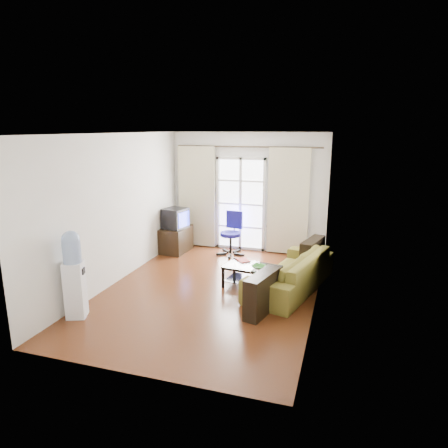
{
  "coord_description": "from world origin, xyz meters",
  "views": [
    {
      "loc": [
        2.18,
        -6.19,
        2.79
      ],
      "look_at": [
        0.14,
        0.35,
        1.13
      ],
      "focal_mm": 32.0,
      "sensor_mm": 36.0,
      "label": 1
    }
  ],
  "objects_px": {
    "sofa": "(291,271)",
    "task_chair": "(231,242)",
    "coffee_table": "(252,274)",
    "water_cooler": "(74,273)",
    "crt_tv": "(175,218)",
    "tv_stand": "(176,239)"
  },
  "relations": [
    {
      "from": "coffee_table",
      "to": "tv_stand",
      "type": "xyz_separation_m",
      "value": [
        -2.17,
        1.55,
        0.03
      ]
    },
    {
      "from": "crt_tv",
      "to": "water_cooler",
      "type": "relative_size",
      "value": 0.43
    },
    {
      "from": "task_chair",
      "to": "water_cooler",
      "type": "height_order",
      "value": "water_cooler"
    },
    {
      "from": "coffee_table",
      "to": "water_cooler",
      "type": "bearing_deg",
      "value": -139.78
    },
    {
      "from": "sofa",
      "to": "task_chair",
      "type": "height_order",
      "value": "task_chair"
    },
    {
      "from": "tv_stand",
      "to": "task_chair",
      "type": "relative_size",
      "value": 0.8
    },
    {
      "from": "water_cooler",
      "to": "coffee_table",
      "type": "bearing_deg",
      "value": 18.93
    },
    {
      "from": "coffee_table",
      "to": "crt_tv",
      "type": "height_order",
      "value": "crt_tv"
    },
    {
      "from": "tv_stand",
      "to": "crt_tv",
      "type": "bearing_deg",
      "value": -84.84
    },
    {
      "from": "crt_tv",
      "to": "water_cooler",
      "type": "xyz_separation_m",
      "value": [
        -0.09,
        -3.42,
        -0.1
      ]
    },
    {
      "from": "coffee_table",
      "to": "water_cooler",
      "type": "distance_m",
      "value": 2.99
    },
    {
      "from": "tv_stand",
      "to": "task_chair",
      "type": "height_order",
      "value": "task_chair"
    },
    {
      "from": "crt_tv",
      "to": "task_chair",
      "type": "distance_m",
      "value": 1.39
    },
    {
      "from": "sofa",
      "to": "coffee_table",
      "type": "height_order",
      "value": "sofa"
    },
    {
      "from": "crt_tv",
      "to": "coffee_table",
      "type": "bearing_deg",
      "value": -21.95
    },
    {
      "from": "crt_tv",
      "to": "task_chair",
      "type": "xyz_separation_m",
      "value": [
        1.27,
        0.21,
        -0.51
      ]
    },
    {
      "from": "sofa",
      "to": "coffee_table",
      "type": "bearing_deg",
      "value": -63.82
    },
    {
      "from": "sofa",
      "to": "coffee_table",
      "type": "xyz_separation_m",
      "value": [
        -0.66,
        -0.14,
        -0.07
      ]
    },
    {
      "from": "tv_stand",
      "to": "water_cooler",
      "type": "bearing_deg",
      "value": -88.62
    },
    {
      "from": "tv_stand",
      "to": "water_cooler",
      "type": "distance_m",
      "value": 3.49
    },
    {
      "from": "sofa",
      "to": "crt_tv",
      "type": "xyz_separation_m",
      "value": [
        -2.83,
        1.37,
        0.47
      ]
    },
    {
      "from": "crt_tv",
      "to": "task_chair",
      "type": "bearing_deg",
      "value": 22.46
    }
  ]
}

